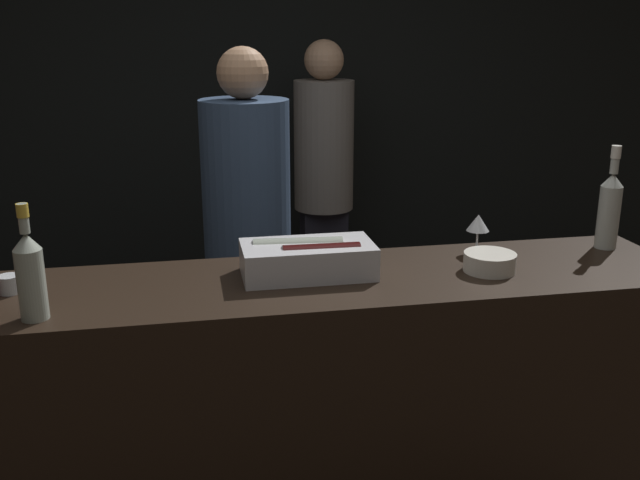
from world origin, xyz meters
TOP-DOWN VIEW (x-y plane):
  - wall_back_chalkboard at (0.00, 2.48)m, footprint 6.40×0.06m
  - bar_counter at (0.00, 0.27)m, footprint 2.42×0.54m
  - ice_bin_with_bottles at (-0.04, 0.31)m, footprint 0.42×0.22m
  - bowl_white at (0.56, 0.24)m, footprint 0.17×0.17m
  - wine_glass at (0.59, 0.43)m, footprint 0.08×0.08m
  - candle_votive at (-0.95, 0.32)m, footprint 0.07×0.07m
  - white_wine_bottle at (1.08, 0.40)m, footprint 0.08×0.08m
  - rose_wine_bottle at (-0.84, 0.10)m, footprint 0.08×0.08m
  - person_in_hoodie at (-0.16, 1.10)m, footprint 0.37×0.37m
  - person_blond_tee at (0.34, 1.95)m, footprint 0.32×0.32m

SIDE VIEW (x-z plane):
  - bar_counter at x=0.00m, z-range 0.00..0.95m
  - person_in_hoodie at x=-0.16m, z-range 0.09..1.74m
  - person_blond_tee at x=0.34m, z-range 0.10..1.76m
  - candle_votive at x=-0.95m, z-range 0.95..1.01m
  - bowl_white at x=0.56m, z-range 0.95..1.02m
  - ice_bin_with_bottles at x=-0.04m, z-range 0.95..1.07m
  - wine_glass at x=0.59m, z-range 0.99..1.13m
  - rose_wine_bottle at x=-0.84m, z-range 0.92..1.25m
  - white_wine_bottle at x=1.08m, z-range 0.92..1.29m
  - wall_back_chalkboard at x=0.00m, z-range 0.00..2.80m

